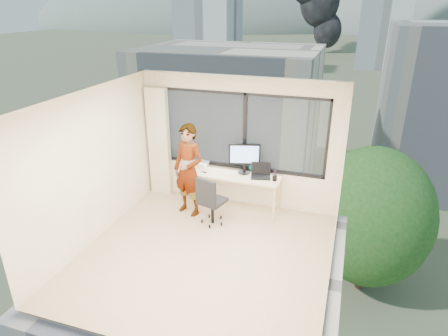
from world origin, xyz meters
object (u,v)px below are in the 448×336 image
at_px(monitor, 244,158).
at_px(desk, 234,191).
at_px(person, 188,170).
at_px(game_console, 201,163).
at_px(chair, 212,199).
at_px(laptop, 261,172).
at_px(handbag, 255,167).

bearing_deg(monitor, desk, -156.05).
xyz_separation_m(person, game_console, (-0.01, 0.65, -0.12)).
bearing_deg(chair, game_console, 137.88).
xyz_separation_m(chair, laptop, (0.74, 0.68, 0.38)).
relative_size(person, laptop, 4.59).
height_order(desk, chair, chair).
bearing_deg(handbag, monitor, -151.26).
xyz_separation_m(person, handbag, (1.13, 0.67, -0.06)).
bearing_deg(desk, monitor, 39.22).
xyz_separation_m(chair, handbag, (0.57, 0.91, 0.36)).
bearing_deg(game_console, laptop, -2.71).
distance_m(desk, chair, 0.71).
height_order(desk, game_console, game_console).
height_order(monitor, game_console, monitor).
bearing_deg(monitor, handbag, 15.88).
relative_size(desk, monitor, 2.94).
relative_size(desk, chair, 1.83).
bearing_deg(desk, chair, -108.60).
bearing_deg(handbag, chair, -124.46).
height_order(game_console, laptop, laptop).
xyz_separation_m(desk, person, (-0.79, -0.43, 0.53)).
bearing_deg(handbag, laptop, -54.99).
xyz_separation_m(desk, handbag, (0.34, 0.24, 0.47)).
height_order(chair, game_console, chair).
bearing_deg(laptop, desk, 168.89).
distance_m(desk, monitor, 0.71).
bearing_deg(laptop, person, -174.03).
bearing_deg(game_console, person, -82.66).
bearing_deg(monitor, chair, -130.91).
bearing_deg(laptop, monitor, 149.75).
bearing_deg(handbag, person, -151.88).
bearing_deg(desk, laptop, 1.57).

